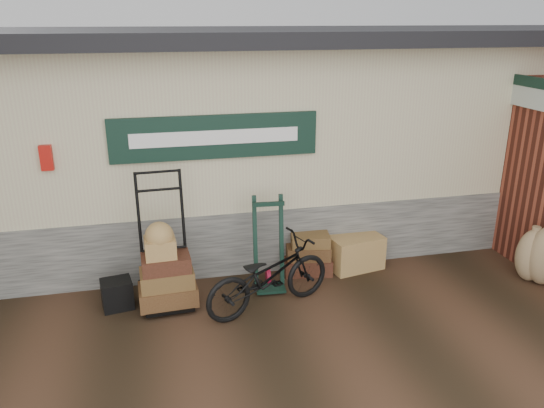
# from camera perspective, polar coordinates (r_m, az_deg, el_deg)

# --- Properties ---
(ground) EXTENTS (80.00, 80.00, 0.00)m
(ground) POSITION_cam_1_polar(r_m,az_deg,el_deg) (6.56, -1.75, -11.38)
(ground) COLOR black
(ground) RESTS_ON ground
(station_building) EXTENTS (14.40, 4.10, 3.20)m
(station_building) POSITION_cam_1_polar(r_m,az_deg,el_deg) (8.51, -5.54, 7.55)
(station_building) COLOR #4C4C47
(station_building) RESTS_ON ground
(brick_outbuilding) EXTENTS (1.71, 4.51, 2.62)m
(brick_outbuilding) POSITION_cam_1_polar(r_m,az_deg,el_deg) (9.09, 27.00, 4.25)
(brick_outbuilding) COLOR maroon
(brick_outbuilding) RESTS_ON ground
(porter_trolley) EXTENTS (0.87, 0.67, 1.67)m
(porter_trolley) POSITION_cam_1_polar(r_m,az_deg,el_deg) (6.52, -11.62, -3.73)
(porter_trolley) COLOR black
(porter_trolley) RESTS_ON ground
(green_barrow) EXTENTS (0.47, 0.41, 1.23)m
(green_barrow) POSITION_cam_1_polar(r_m,az_deg,el_deg) (6.81, -0.34, -4.29)
(green_barrow) COLOR black
(green_barrow) RESTS_ON ground
(suitcase_stack) EXTENTS (0.70, 0.51, 0.57)m
(suitcase_stack) POSITION_cam_1_polar(r_m,az_deg,el_deg) (7.35, 3.88, -5.30)
(suitcase_stack) COLOR #3A1F12
(suitcase_stack) RESTS_ON ground
(wicker_hamper) EXTENTS (0.81, 0.61, 0.48)m
(wicker_hamper) POSITION_cam_1_polar(r_m,az_deg,el_deg) (7.58, 8.88, -5.09)
(wicker_hamper) COLOR olive
(wicker_hamper) RESTS_ON ground
(black_trunk) EXTENTS (0.41, 0.36, 0.36)m
(black_trunk) POSITION_cam_1_polar(r_m,az_deg,el_deg) (6.80, -16.32, -9.28)
(black_trunk) COLOR black
(black_trunk) RESTS_ON ground
(bicycle) EXTENTS (1.11, 1.78, 0.98)m
(bicycle) POSITION_cam_1_polar(r_m,az_deg,el_deg) (6.37, -0.36, -7.31)
(bicycle) COLOR black
(bicycle) RESTS_ON ground
(burlap_sack_left) EXTENTS (0.52, 0.47, 0.73)m
(burlap_sack_left) POSITION_cam_1_polar(r_m,az_deg,el_deg) (7.89, 26.17, -4.97)
(burlap_sack_left) COLOR brown
(burlap_sack_left) RESTS_ON ground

